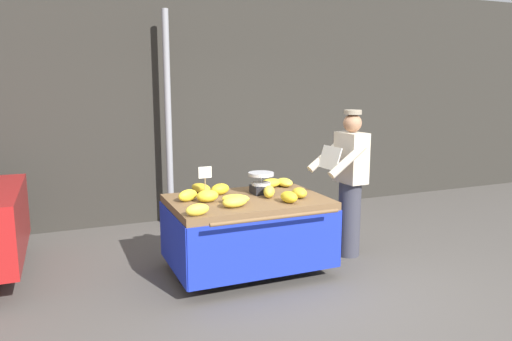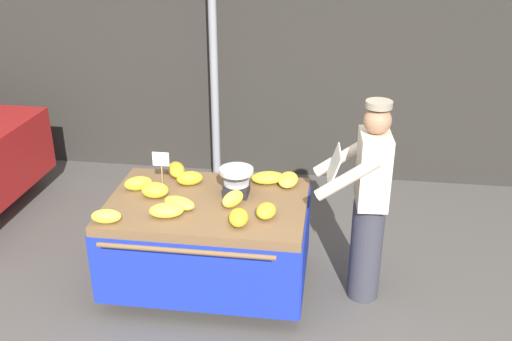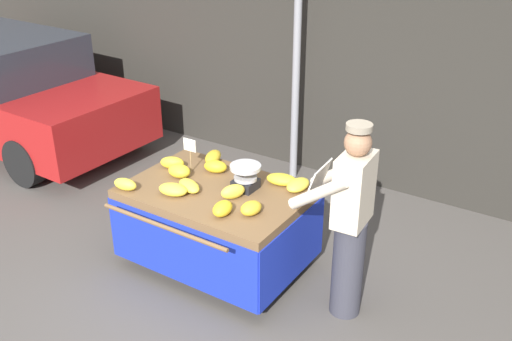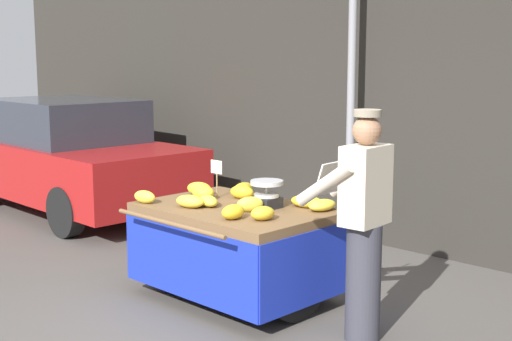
# 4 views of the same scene
# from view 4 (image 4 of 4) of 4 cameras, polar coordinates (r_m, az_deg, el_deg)

# --- Properties ---
(ground_plane) EXTENTS (60.00, 60.00, 0.00)m
(ground_plane) POSITION_cam_4_polar(r_m,az_deg,el_deg) (5.59, -4.19, -12.78)
(ground_plane) COLOR #514C47
(back_wall) EXTENTS (16.00, 0.24, 3.51)m
(back_wall) POSITION_cam_4_polar(r_m,az_deg,el_deg) (7.66, 13.86, 6.43)
(back_wall) COLOR #2D2B26
(back_wall) RESTS_ON ground
(street_pole) EXTENTS (0.09, 0.09, 2.99)m
(street_pole) POSITION_cam_4_polar(r_m,az_deg,el_deg) (7.71, 7.64, 4.71)
(street_pole) COLOR gray
(street_pole) RESTS_ON ground
(banana_cart) EXTENTS (1.64, 1.31, 0.82)m
(banana_cart) POSITION_cam_4_polar(r_m,az_deg,el_deg) (6.09, -1.62, -4.95)
(banana_cart) COLOR brown
(banana_cart) RESTS_ON ground
(weighing_scale) EXTENTS (0.28, 0.28, 0.24)m
(weighing_scale) POSITION_cam_4_polar(r_m,az_deg,el_deg) (5.96, 0.87, -1.91)
(weighing_scale) COLOR black
(weighing_scale) RESTS_ON banana_cart
(price_sign) EXTENTS (0.14, 0.01, 0.34)m
(price_sign) POSITION_cam_4_polar(r_m,az_deg,el_deg) (6.39, -3.20, 0.00)
(price_sign) COLOR #997A51
(price_sign) RESTS_ON banana_cart
(banana_bunch_0) EXTENTS (0.30, 0.22, 0.11)m
(banana_bunch_0) POSITION_cam_4_polar(r_m,az_deg,el_deg) (6.01, -5.33, -2.48)
(banana_bunch_0) COLOR yellow
(banana_bunch_0) RESTS_ON banana_cart
(banana_bunch_1) EXTENTS (0.24, 0.14, 0.11)m
(banana_bunch_1) POSITION_cam_4_polar(r_m,az_deg,el_deg) (6.24, -8.95, -2.10)
(banana_bunch_1) COLOR yellow
(banana_bunch_1) RESTS_ON banana_cart
(banana_bunch_2) EXTENTS (0.32, 0.23, 0.10)m
(banana_bunch_2) POSITION_cam_4_polar(r_m,az_deg,el_deg) (6.01, 4.09, -2.50)
(banana_bunch_2) COLOR yellow
(banana_bunch_2) RESTS_ON banana_cart
(banana_bunch_3) EXTENTS (0.18, 0.22, 0.11)m
(banana_bunch_3) POSITION_cam_4_polar(r_m,az_deg,el_deg) (5.54, 0.55, -3.46)
(banana_bunch_3) COLOR gold
(banana_bunch_3) RESTS_ON banana_cart
(banana_bunch_4) EXTENTS (0.23, 0.17, 0.13)m
(banana_bunch_4) POSITION_cam_4_polar(r_m,az_deg,el_deg) (6.34, -4.28, -1.77)
(banana_bunch_4) COLOR yellow
(banana_bunch_4) RESTS_ON banana_cart
(banana_bunch_5) EXTENTS (0.26, 0.20, 0.12)m
(banana_bunch_5) POSITION_cam_4_polar(r_m,az_deg,el_deg) (6.54, -4.60, -1.45)
(banana_bunch_5) COLOR yellow
(banana_bunch_5) RESTS_ON banana_cart
(banana_bunch_6) EXTENTS (0.32, 0.25, 0.09)m
(banana_bunch_6) POSITION_cam_4_polar(r_m,az_deg,el_deg) (6.06, -3.88, -2.45)
(banana_bunch_6) COLOR yellow
(banana_bunch_6) RESTS_ON banana_cart
(banana_bunch_7) EXTENTS (0.21, 0.25, 0.13)m
(banana_bunch_7) POSITION_cam_4_polar(r_m,az_deg,el_deg) (5.83, -0.49, -2.73)
(banana_bunch_7) COLOR yellow
(banana_bunch_7) RESTS_ON banana_cart
(banana_bunch_8) EXTENTS (0.19, 0.29, 0.10)m
(banana_bunch_8) POSITION_cam_4_polar(r_m,az_deg,el_deg) (5.89, 5.35, -2.79)
(banana_bunch_8) COLOR yellow
(banana_bunch_8) RESTS_ON banana_cart
(banana_bunch_9) EXTENTS (0.24, 0.32, 0.10)m
(banana_bunch_9) POSITION_cam_4_polar(r_m,az_deg,el_deg) (6.60, -1.04, -1.42)
(banana_bunch_9) COLOR gold
(banana_bunch_9) RESTS_ON banana_cart
(banana_bunch_10) EXTENTS (0.26, 0.20, 0.12)m
(banana_bunch_10) POSITION_cam_4_polar(r_m,az_deg,el_deg) (6.36, -1.14, -1.74)
(banana_bunch_10) COLOR gold
(banana_bunch_10) RESTS_ON banana_cart
(banana_bunch_11) EXTENTS (0.17, 0.24, 0.12)m
(banana_bunch_11) POSITION_cam_4_polar(r_m,az_deg,el_deg) (5.57, -1.87, -3.35)
(banana_bunch_11) COLOR gold
(banana_bunch_11) RESTS_ON banana_cart
(vendor_person) EXTENTS (0.60, 0.54, 1.71)m
(vendor_person) POSITION_cam_4_polar(r_m,az_deg,el_deg) (5.23, 8.58, -4.33)
(vendor_person) COLOR #383842
(vendor_person) RESTS_ON ground
(parked_car) EXTENTS (3.94, 1.82, 1.51)m
(parked_car) POSITION_cam_4_polar(r_m,az_deg,el_deg) (9.89, -14.77, 1.13)
(parked_car) COLOR #A51919
(parked_car) RESTS_ON ground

